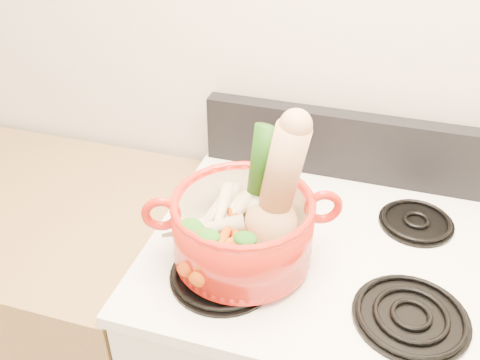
% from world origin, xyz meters
% --- Properties ---
extents(wall_back, '(3.50, 0.02, 2.60)m').
position_xyz_m(wall_back, '(0.00, 1.75, 1.30)').
color(wall_back, silver).
rests_on(wall_back, floor).
extents(cooktop, '(0.78, 0.67, 0.03)m').
position_xyz_m(cooktop, '(0.00, 1.40, 0.93)').
color(cooktop, white).
rests_on(cooktop, stove_body).
extents(control_backsplash, '(0.76, 0.05, 0.18)m').
position_xyz_m(control_backsplash, '(0.00, 1.70, 1.04)').
color(control_backsplash, black).
rests_on(control_backsplash, cooktop).
extents(burner_front_left, '(0.22, 0.22, 0.02)m').
position_xyz_m(burner_front_left, '(-0.19, 1.24, 0.96)').
color(burner_front_left, black).
rests_on(burner_front_left, cooktop).
extents(burner_front_right, '(0.22, 0.22, 0.02)m').
position_xyz_m(burner_front_right, '(0.19, 1.24, 0.96)').
color(burner_front_right, black).
rests_on(burner_front_right, cooktop).
extents(burner_back_left, '(0.17, 0.17, 0.02)m').
position_xyz_m(burner_back_left, '(-0.19, 1.54, 0.96)').
color(burner_back_left, black).
rests_on(burner_back_left, cooktop).
extents(burner_back_right, '(0.17, 0.17, 0.02)m').
position_xyz_m(burner_back_right, '(0.19, 1.54, 0.96)').
color(burner_back_right, black).
rests_on(burner_back_right, cooktop).
extents(dutch_oven, '(0.38, 0.38, 0.14)m').
position_xyz_m(dutch_oven, '(-0.17, 1.30, 1.04)').
color(dutch_oven, red).
rests_on(dutch_oven, burner_front_left).
extents(pot_handle_left, '(0.08, 0.05, 0.08)m').
position_xyz_m(pot_handle_left, '(-0.32, 1.24, 1.09)').
color(pot_handle_left, red).
rests_on(pot_handle_left, dutch_oven).
extents(pot_handle_right, '(0.08, 0.05, 0.08)m').
position_xyz_m(pot_handle_right, '(-0.01, 1.36, 1.09)').
color(pot_handle_right, red).
rests_on(pot_handle_right, dutch_oven).
extents(squash, '(0.20, 0.17, 0.31)m').
position_xyz_m(squash, '(-0.11, 1.33, 1.14)').
color(squash, tan).
rests_on(squash, dutch_oven).
extents(leek, '(0.07, 0.10, 0.27)m').
position_xyz_m(leek, '(-0.14, 1.34, 1.13)').
color(leek, white).
rests_on(leek, dutch_oven).
extents(ginger, '(0.09, 0.08, 0.05)m').
position_xyz_m(ginger, '(-0.15, 1.40, 1.02)').
color(ginger, tan).
rests_on(ginger, dutch_oven).
extents(parsnip_0, '(0.08, 0.22, 0.06)m').
position_xyz_m(parsnip_0, '(-0.22, 1.35, 1.02)').
color(parsnip_0, beige).
rests_on(parsnip_0, dutch_oven).
extents(parsnip_1, '(0.10, 0.23, 0.07)m').
position_xyz_m(parsnip_1, '(-0.25, 1.32, 1.03)').
color(parsnip_1, beige).
rests_on(parsnip_1, dutch_oven).
extents(parsnip_2, '(0.09, 0.19, 0.06)m').
position_xyz_m(parsnip_2, '(-0.20, 1.34, 1.03)').
color(parsnip_2, beige).
rests_on(parsnip_2, dutch_oven).
extents(parsnip_3, '(0.18, 0.10, 0.05)m').
position_xyz_m(parsnip_3, '(-0.25, 1.28, 1.04)').
color(parsnip_3, beige).
rests_on(parsnip_3, dutch_oven).
extents(parsnip_4, '(0.08, 0.21, 0.06)m').
position_xyz_m(parsnip_4, '(-0.23, 1.36, 1.05)').
color(parsnip_4, beige).
rests_on(parsnip_4, dutch_oven).
extents(parsnip_5, '(0.06, 0.20, 0.05)m').
position_xyz_m(parsnip_5, '(-0.22, 1.33, 1.05)').
color(parsnip_5, beige).
rests_on(parsnip_5, dutch_oven).
extents(carrot_0, '(0.06, 0.17, 0.05)m').
position_xyz_m(carrot_0, '(-0.20, 1.24, 1.02)').
color(carrot_0, '#DD500B').
rests_on(carrot_0, dutch_oven).
extents(carrot_1, '(0.05, 0.15, 0.04)m').
position_xyz_m(carrot_1, '(-0.23, 1.24, 1.02)').
color(carrot_1, '#D74E0A').
rests_on(carrot_1, dutch_oven).
extents(carrot_2, '(0.12, 0.18, 0.05)m').
position_xyz_m(carrot_2, '(-0.17, 1.28, 1.03)').
color(carrot_2, '#C23B09').
rests_on(carrot_2, dutch_oven).
extents(carrot_3, '(0.13, 0.13, 0.05)m').
position_xyz_m(carrot_3, '(-0.19, 1.25, 1.03)').
color(carrot_3, '#C84A0A').
rests_on(carrot_3, dutch_oven).
extents(carrot_4, '(0.04, 0.18, 0.05)m').
position_xyz_m(carrot_4, '(-0.19, 1.25, 1.04)').
color(carrot_4, '#BB4B09').
rests_on(carrot_4, dutch_oven).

